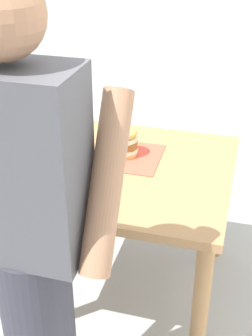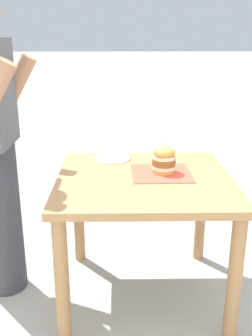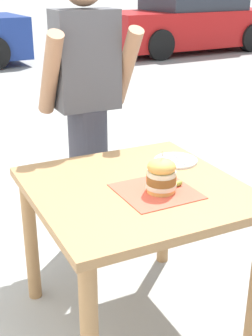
{
  "view_description": "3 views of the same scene",
  "coord_description": "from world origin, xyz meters",
  "px_view_note": "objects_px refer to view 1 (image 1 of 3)",
  "views": [
    {
      "loc": [
        -0.48,
        1.83,
        1.8
      ],
      "look_at": [
        0.0,
        0.1,
        0.8
      ],
      "focal_mm": 50.0,
      "sensor_mm": 36.0,
      "label": 1
    },
    {
      "loc": [
        -1.99,
        0.13,
        1.46
      ],
      "look_at": [
        0.0,
        0.1,
        0.8
      ],
      "focal_mm": 42.0,
      "sensor_mm": 36.0,
      "label": 2
    },
    {
      "loc": [
        -0.89,
        -1.71,
        1.61
      ],
      "look_at": [
        0.0,
        0.1,
        0.8
      ],
      "focal_mm": 50.0,
      "sensor_mm": 36.0,
      "label": 3
    }
  ],
  "objects_px": {
    "patio_table": "(132,191)",
    "diner_across_table": "(31,250)",
    "sandwich": "(124,140)",
    "pickle_spear": "(108,151)",
    "side_plate_with_forks": "(52,175)"
  },
  "relations": [
    {
      "from": "side_plate_with_forks",
      "to": "pickle_spear",
      "type": "bearing_deg",
      "value": -122.67
    },
    {
      "from": "patio_table",
      "to": "diner_across_table",
      "type": "xyz_separation_m",
      "value": [
        0.1,
        0.83,
        0.27
      ]
    },
    {
      "from": "side_plate_with_forks",
      "to": "patio_table",
      "type": "bearing_deg",
      "value": -151.01
    },
    {
      "from": "pickle_spear",
      "to": "sandwich",
      "type": "bearing_deg",
      "value": -171.19
    },
    {
      "from": "side_plate_with_forks",
      "to": "sandwich",
      "type": "bearing_deg",
      "value": -131.43
    },
    {
      "from": "sandwich",
      "to": "pickle_spear",
      "type": "bearing_deg",
      "value": 8.81
    },
    {
      "from": "sandwich",
      "to": "pickle_spear",
      "type": "relative_size",
      "value": 2.58
    },
    {
      "from": "side_plate_with_forks",
      "to": "diner_across_table",
      "type": "relative_size",
      "value": 0.13
    },
    {
      "from": "patio_table",
      "to": "sandwich",
      "type": "height_order",
      "value": "sandwich"
    },
    {
      "from": "sandwich",
      "to": "patio_table",
      "type": "bearing_deg",
      "value": 121.68
    },
    {
      "from": "pickle_spear",
      "to": "diner_across_table",
      "type": "xyz_separation_m",
      "value": [
        -0.05,
        0.92,
        0.12
      ]
    },
    {
      "from": "diner_across_table",
      "to": "pickle_spear",
      "type": "bearing_deg",
      "value": -87.2
    },
    {
      "from": "sandwich",
      "to": "side_plate_with_forks",
      "type": "distance_m",
      "value": 0.39
    },
    {
      "from": "pickle_spear",
      "to": "side_plate_with_forks",
      "type": "xyz_separation_m",
      "value": [
        0.18,
        0.28,
        -0.01
      ]
    },
    {
      "from": "sandwich",
      "to": "diner_across_table",
      "type": "xyz_separation_m",
      "value": [
        0.03,
        0.94,
        0.06
      ]
    }
  ]
}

